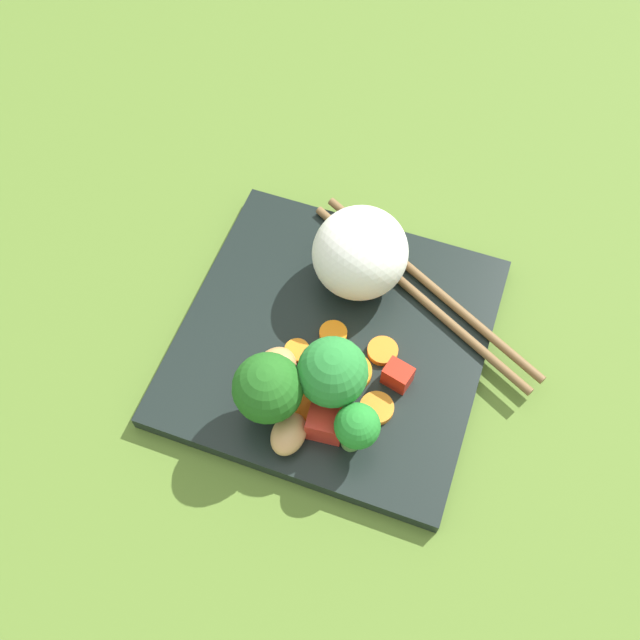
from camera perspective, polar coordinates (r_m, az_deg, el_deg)
name	(u,v)px	position (r cm, az deg, el deg)	size (l,w,h in cm)	color
ground_plane	(333,350)	(59.67, 1.02, -2.40)	(110.00, 110.00, 2.00)	#56762B
square_plate	(333,340)	(58.16, 1.05, -1.62)	(24.00, 24.00, 1.42)	black
rice_mound	(365,254)	(57.53, 3.58, 5.25)	(7.72, 7.96, 7.15)	white
broccoli_floret_0	(357,428)	(50.90, 2.96, -8.56)	(3.32, 3.32, 5.21)	#65AA4A
broccoli_floret_1	(332,373)	(50.85, 1.00, -4.24)	(5.15, 5.15, 7.35)	#6FAA47
broccoli_floret_2	(268,388)	(50.88, -4.18, -5.47)	(5.14, 5.14, 6.96)	#65A348
carrot_slice_0	(303,408)	(54.43, -1.34, -7.03)	(2.58, 2.58, 0.69)	orange
carrot_slice_1	(352,372)	(55.75, 2.53, -4.16)	(3.18, 3.18, 0.65)	orange
carrot_slice_2	(377,408)	(54.66, 4.54, -7.01)	(2.61, 2.61, 0.55)	orange
carrot_slice_3	(337,338)	(57.07, 1.36, -1.45)	(2.24, 2.24, 0.66)	orange
carrot_slice_4	(297,350)	(56.70, -1.84, -2.44)	(2.02, 2.02, 0.42)	orange
carrot_slice_5	(381,356)	(56.57, 4.86, -2.88)	(2.45, 2.45, 0.55)	orange
pepper_chunk_0	(323,369)	(55.35, 0.20, -3.93)	(2.18, 1.98, 1.45)	red
pepper_chunk_1	(326,421)	(53.11, 0.50, -8.04)	(2.63, 2.62, 2.37)	red
pepper_chunk_2	(398,376)	(55.14, 6.21, -4.42)	(2.08, 1.63, 1.98)	red
chicken_piece_0	(286,433)	(52.95, -2.71, -9.00)	(3.41, 2.50, 2.11)	tan
chicken_piece_1	(276,368)	(55.19, -3.56, -3.83)	(3.64, 3.05, 2.02)	tan
chopstick_pair	(423,289)	(60.00, 8.22, 2.44)	(22.52, 12.74, 0.71)	brown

